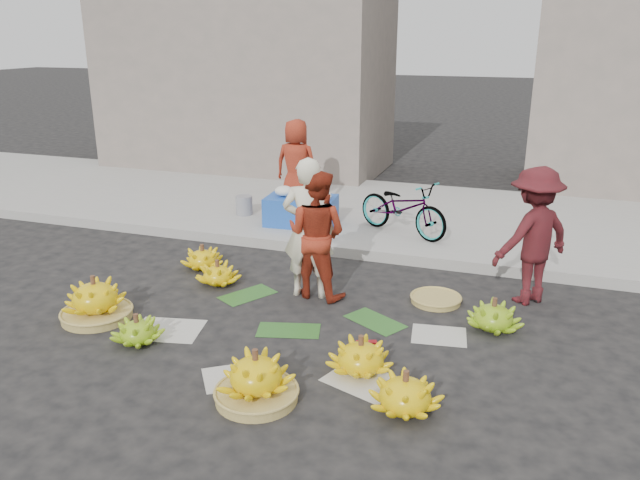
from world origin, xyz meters
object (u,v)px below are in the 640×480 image
(banana_bunch_0, at_px, (95,300))
(flower_table, at_px, (301,209))
(bicycle, at_px, (403,207))
(banana_bunch_4, at_px, (361,356))
(vendor_cream, at_px, (308,228))

(banana_bunch_0, bearing_deg, flower_table, 74.45)
(banana_bunch_0, height_order, flower_table, flower_table)
(bicycle, bearing_deg, banana_bunch_0, 170.83)
(banana_bunch_4, bearing_deg, flower_table, 117.84)
(banana_bunch_0, xyz_separation_m, vendor_cream, (1.95, 1.36, 0.60))
(flower_table, bearing_deg, vendor_cream, -71.15)
(banana_bunch_0, distance_m, banana_bunch_4, 3.01)
(vendor_cream, xyz_separation_m, bicycle, (0.63, 2.31, -0.30))
(flower_table, bearing_deg, banana_bunch_0, -109.27)
(vendor_cream, bearing_deg, bicycle, -113.01)
(banana_bunch_4, relative_size, vendor_cream, 0.46)
(flower_table, height_order, bicycle, bicycle)
(vendor_cream, height_order, flower_table, vendor_cream)
(banana_bunch_0, distance_m, vendor_cream, 2.45)
(banana_bunch_4, relative_size, bicycle, 0.49)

